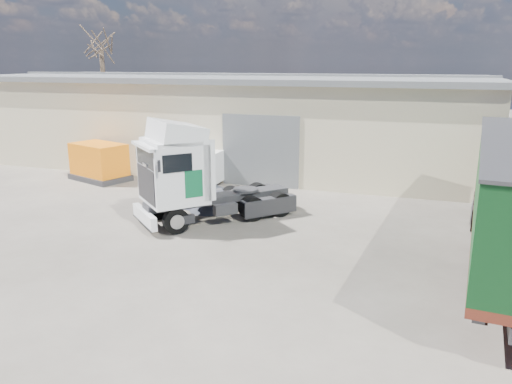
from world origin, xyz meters
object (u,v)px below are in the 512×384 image
(bare_tree, at_px, (100,37))
(orange_skip, at_px, (99,164))
(tractor_unit, at_px, (193,179))
(panel_van, at_px, (197,170))

(bare_tree, relative_size, orange_skip, 2.67)
(tractor_unit, xyz_separation_m, orange_skip, (-7.91, 4.96, -0.87))
(orange_skip, bearing_deg, bare_tree, 142.47)
(bare_tree, xyz_separation_m, tractor_unit, (15.35, -16.36, -6.20))
(panel_van, distance_m, orange_skip, 5.73)
(tractor_unit, height_order, panel_van, tractor_unit)
(bare_tree, height_order, tractor_unit, bare_tree)
(tractor_unit, bearing_deg, panel_van, 156.15)
(bare_tree, relative_size, panel_van, 2.25)
(bare_tree, distance_m, orange_skip, 15.34)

